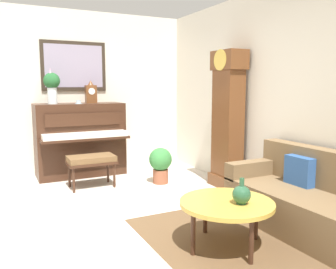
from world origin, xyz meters
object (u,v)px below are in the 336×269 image
(piano_bench, at_px, (91,161))
(green_jug, at_px, (241,194))
(mantel_clock, at_px, (91,93))
(flower_vase, at_px, (52,84))
(piano, at_px, (80,139))
(teacup, at_px, (79,102))
(grandfather_clock, at_px, (228,123))
(coffee_table, at_px, (227,204))
(couch, at_px, (315,203))
(potted_plant, at_px, (160,163))

(piano_bench, relative_size, green_jug, 2.92)
(mantel_clock, height_order, flower_vase, flower_vase)
(piano, xyz_separation_m, piano_bench, (0.81, -0.03, -0.21))
(flower_vase, bearing_deg, teacup, 68.07)
(grandfather_clock, distance_m, coffee_table, 2.12)
(piano_bench, relative_size, mantel_clock, 1.84)
(flower_vase, bearing_deg, coffee_table, 17.17)
(piano, xyz_separation_m, couch, (3.46, 1.62, -0.31))
(couch, distance_m, green_jug, 0.97)
(mantel_clock, bearing_deg, green_jug, 7.89)
(piano_bench, relative_size, flower_vase, 1.21)
(piano, height_order, green_jug, piano)
(couch, bearing_deg, piano, -154.93)
(couch, relative_size, teacup, 16.38)
(flower_vase, bearing_deg, couch, 30.57)
(piano_bench, distance_m, teacup, 1.07)
(flower_vase, distance_m, teacup, 0.50)
(piano_bench, height_order, potted_plant, potted_plant)
(grandfather_clock, relative_size, coffee_table, 2.31)
(piano, bearing_deg, mantel_clock, 89.30)
(coffee_table, height_order, green_jug, green_jug)
(coffee_table, relative_size, mantel_clock, 2.32)
(piano_bench, distance_m, grandfather_clock, 2.11)
(green_jug, bearing_deg, piano, -168.86)
(piano, distance_m, piano_bench, 0.84)
(coffee_table, bearing_deg, piano, -169.71)
(couch, bearing_deg, grandfather_clock, 173.95)
(piano_bench, distance_m, mantel_clock, 1.30)
(piano, xyz_separation_m, teacup, (0.16, -0.04, 0.63))
(grandfather_clock, xyz_separation_m, flower_vase, (-1.68, -2.23, 0.57))
(teacup, bearing_deg, flower_vase, -111.93)
(potted_plant, bearing_deg, teacup, -131.47)
(grandfather_clock, height_order, couch, grandfather_clock)
(potted_plant, bearing_deg, piano, -137.16)
(couch, relative_size, coffee_table, 2.16)
(grandfather_clock, height_order, potted_plant, grandfather_clock)
(green_jug, distance_m, potted_plant, 2.41)
(piano_bench, bearing_deg, mantel_clock, 164.23)
(green_jug, bearing_deg, teacup, -167.64)
(mantel_clock, xyz_separation_m, flower_vase, (-0.00, -0.63, 0.14))
(teacup, xyz_separation_m, green_jug, (3.29, 0.72, -0.71))
(flower_vase, relative_size, green_jug, 2.42)
(grandfather_clock, relative_size, green_jug, 8.46)
(couch, xyz_separation_m, teacup, (-3.31, -1.66, 0.93))
(coffee_table, height_order, mantel_clock, mantel_clock)
(flower_vase, xyz_separation_m, potted_plant, (1.07, 1.42, -1.22))
(couch, relative_size, flower_vase, 3.28)
(teacup, bearing_deg, couch, 26.68)
(mantel_clock, bearing_deg, couch, 22.28)
(piano_bench, xyz_separation_m, teacup, (-0.66, -0.02, 0.84))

